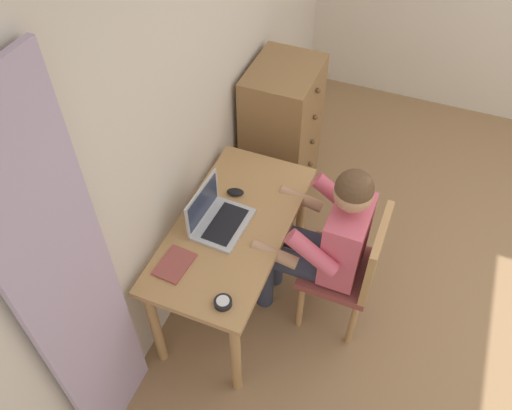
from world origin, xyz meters
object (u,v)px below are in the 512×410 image
desk (233,238)px  desk_clock (223,302)px  laptop (216,217)px  dresser (282,134)px  chair (352,267)px  notebook_pad (175,264)px  computer_mouse (235,192)px  person_seated (324,237)px

desk → desk_clock: 0.52m
laptop → dresser: bearing=0.3°
desk → laptop: size_ratio=3.41×
chair → laptop: bearing=101.8°
chair → laptop: size_ratio=2.54×
dresser → chair: bearing=-140.7°
chair → notebook_pad: size_ratio=4.25×
chair → desk_clock: bearing=140.6°
desk_clock → notebook_pad: bearing=69.8°
dresser → desk: bearing=-175.1°
laptop → computer_mouse: bearing=-1.4°
dresser → desk_clock: 1.58m
chair → laptop: laptop is taller
notebook_pad → chair: bearing=-54.9°
laptop → chair: bearing=-78.2°
computer_mouse → desk_clock: size_ratio=1.11×
person_seated → desk_clock: person_seated is taller
desk → person_seated: 0.51m
computer_mouse → desk_clock: (-0.71, -0.24, -0.00)m
chair → desk_clock: chair is taller
dresser → chair: size_ratio=1.20×
dresser → computer_mouse: size_ratio=10.68×
dresser → computer_mouse: bearing=-179.2°
desk → computer_mouse: computer_mouse is taller
desk → dresser: 1.07m
chair → laptop: 0.82m
dresser → person_seated: (-0.93, -0.58, 0.15)m
desk → dresser: bearing=4.9°
laptop → notebook_pad: laptop is taller
desk → desk_clock: (-0.48, -0.16, 0.13)m
laptop → notebook_pad: 0.35m
chair → desk_clock: size_ratio=9.91×
computer_mouse → notebook_pad: computer_mouse is taller
desk → person_seated: size_ratio=0.99×
laptop → desk_clock: (-0.46, -0.25, -0.04)m
dresser → person_seated: size_ratio=0.88×
person_seated → notebook_pad: bearing=127.4°
chair → computer_mouse: size_ratio=8.92×
laptop → notebook_pad: (-0.34, 0.08, -0.05)m
desk → computer_mouse: size_ratio=11.97×
laptop → desk_clock: 0.52m
computer_mouse → notebook_pad: (-0.58, 0.09, -0.01)m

